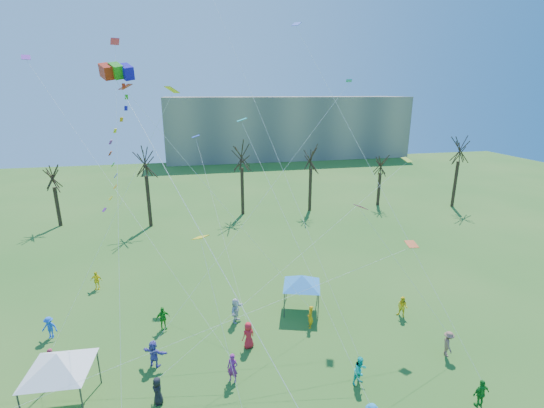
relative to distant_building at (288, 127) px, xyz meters
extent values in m
cube|color=gray|center=(0.00, 0.00, 0.00)|extent=(60.00, 14.00, 15.00)
cylinder|color=black|center=(-40.97, -44.70, -5.01)|extent=(0.44, 0.44, 4.97)
cylinder|color=black|center=(-29.79, -47.24, -4.28)|extent=(0.44, 0.44, 6.44)
cylinder|color=black|center=(-17.80, -44.76, -4.27)|extent=(0.44, 0.44, 6.46)
cylinder|color=black|center=(-8.28, -45.12, -4.49)|extent=(0.44, 0.44, 6.02)
cylinder|color=black|center=(2.45, -44.70, -5.09)|extent=(0.44, 0.44, 4.82)
cylinder|color=black|center=(12.83, -47.65, -4.16)|extent=(0.44, 0.44, 6.69)
cube|color=red|center=(-28.42, -71.57, 9.78)|extent=(0.86, 1.15, 0.99)
cube|color=#249714|center=(-27.92, -71.57, 9.78)|extent=(0.86, 1.15, 0.99)
cube|color=#170EB4|center=(-27.42, -71.57, 9.78)|extent=(0.86, 1.15, 0.99)
cylinder|color=white|center=(-23.62, -78.70, 1.92)|extent=(0.02, 0.02, 21.82)
cylinder|color=#3F3F44|center=(-30.34, -77.36, -6.34)|extent=(0.08, 0.08, 2.31)
cylinder|color=#3F3F44|center=(-33.03, -74.33, -6.34)|extent=(0.08, 0.08, 2.31)
cylinder|color=#3F3F44|center=(-30.17, -74.50, -6.34)|extent=(0.08, 0.08, 2.31)
pyramid|color=white|center=(-31.69, -75.84, -4.69)|extent=(4.40, 4.40, 0.99)
cylinder|color=#3F3F44|center=(-18.18, -70.22, -6.49)|extent=(0.08, 0.08, 2.03)
cylinder|color=#3F3F44|center=(-15.78, -70.97, -6.49)|extent=(0.08, 0.08, 2.03)
cylinder|color=#3F3F44|center=(-17.43, -67.82, -6.49)|extent=(0.08, 0.08, 2.03)
cylinder|color=#3F3F44|center=(-15.03, -68.57, -6.49)|extent=(0.08, 0.08, 2.03)
pyramid|color=#2A7FD3|center=(-16.61, -69.39, -5.04)|extent=(3.69, 3.69, 0.87)
imported|color=#1C8324|center=(-9.91, -80.53, -6.67)|extent=(0.99, 0.46, 1.65)
imported|color=black|center=(-26.80, -76.70, -6.70)|extent=(0.73, 0.90, 1.60)
imported|color=#822075|center=(-22.67, -75.93, -6.60)|extent=(0.78, 0.69, 1.80)
imported|color=#0DC0AF|center=(-15.51, -77.65, -6.62)|extent=(1.03, 0.91, 1.77)
imported|color=#8C5F4C|center=(-8.99, -76.55, -6.64)|extent=(0.96, 1.25, 1.71)
imported|color=#FF547F|center=(-33.09, -73.22, -6.59)|extent=(0.59, 1.12, 1.82)
imported|color=#5D54B7|center=(-27.24, -73.66, -6.61)|extent=(1.70, 1.23, 1.77)
imported|color=red|center=(-21.31, -73.08, -6.58)|extent=(1.06, 0.90, 1.83)
imported|color=orange|center=(-16.66, -71.82, -6.66)|extent=(0.50, 0.67, 1.68)
imported|color=yellow|center=(-9.52, -71.98, -6.69)|extent=(0.97, 1.00, 1.63)
imported|color=blue|center=(-34.45, -69.28, -6.70)|extent=(1.15, 0.81, 1.61)
imported|color=#219520|center=(-26.95, -69.84, -6.64)|extent=(1.09, 0.79, 1.72)
imported|color=silver|center=(-21.77, -69.99, -6.57)|extent=(1.36, 1.76, 1.86)
imported|color=yellow|center=(-32.84, -62.75, -6.69)|extent=(0.99, 0.53, 1.61)
cube|color=#FF2A5B|center=(-28.52, -67.28, 11.75)|extent=(0.66, 0.73, 0.35)
cylinder|color=white|center=(-28.23, -73.93, 2.78)|extent=(0.01, 0.01, 22.04)
cube|color=yellow|center=(-24.07, -77.05, 2.07)|extent=(0.87, 0.87, 0.24)
cylinder|color=white|center=(-23.27, -79.31, -2.07)|extent=(0.01, 0.01, 9.22)
cube|color=#18B7A3|center=(-20.90, -69.16, 6.99)|extent=(0.64, 0.50, 0.23)
cylinder|color=white|center=(-18.66, -75.02, 0.39)|extent=(0.01, 0.01, 17.92)
cube|color=blue|center=(-15.98, -64.28, 13.62)|extent=(0.87, 0.90, 0.34)
cylinder|color=white|center=(-12.95, -72.41, 3.71)|extent=(0.01, 0.01, 26.03)
cube|color=#C44818|center=(-12.19, -76.22, 0.34)|extent=(0.66, 0.83, 0.18)
cylinder|color=white|center=(-23.37, -76.96, -2.93)|extent=(0.01, 0.01, 23.23)
cube|color=#A0BF2D|center=(-8.97, -69.66, 4.00)|extent=(0.74, 0.83, 0.29)
cylinder|color=white|center=(-17.89, -73.18, -1.10)|extent=(0.01, 0.01, 21.53)
cube|color=purple|center=(-35.66, -61.68, 11.16)|extent=(0.78, 0.85, 0.39)
cylinder|color=white|center=(-29.16, -68.81, 2.48)|extent=(0.01, 0.01, 25.68)
cylinder|color=white|center=(-18.95, -68.87, 5.64)|extent=(0.01, 0.01, 29.95)
cube|color=#FB296B|center=(-14.63, -74.43, 2.20)|extent=(0.87, 0.81, 0.35)
cylinder|color=white|center=(-11.81, -75.49, -2.00)|extent=(0.01, 0.01, 10.01)
cube|color=yellow|center=(-25.10, -71.80, 8.85)|extent=(0.85, 0.84, 0.37)
cylinder|color=white|center=(-29.09, -72.51, 1.33)|extent=(0.01, 0.01, 16.75)
cube|color=#1B8DCF|center=(-11.50, -64.27, 9.59)|extent=(0.63, 0.71, 0.22)
cylinder|color=white|center=(-19.37, -68.96, 1.69)|extent=(0.01, 0.01, 23.93)
cube|color=blue|center=(-23.81, -60.22, 5.00)|extent=(0.69, 0.55, 0.23)
cylinder|color=white|center=(-22.56, -66.65, -0.60)|extent=(0.01, 0.01, 16.98)
cube|color=red|center=(-27.50, -71.88, 9.00)|extent=(0.75, 0.69, 0.31)
cylinder|color=white|center=(-22.08, -71.85, 1.40)|extent=(0.01, 0.01, 18.34)
camera|label=1|loc=(-24.24, -94.27, 8.76)|focal=25.00mm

